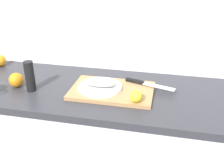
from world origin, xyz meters
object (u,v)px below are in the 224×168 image
at_px(chef_knife, 143,83).
at_px(pepper_mill, 30,76).
at_px(lemon_0, 136,96).
at_px(orange_0, 16,80).
at_px(white_plate, 100,87).
at_px(fish_fillet, 100,83).
at_px(cutting_board, 112,91).

distance_m(chef_knife, pepper_mill, 0.63).
bearing_deg(pepper_mill, lemon_0, -3.94).
bearing_deg(orange_0, pepper_mill, -14.44).
distance_m(white_plate, fish_fillet, 0.03).
bearing_deg(chef_knife, fish_fillet, -140.11).
bearing_deg(orange_0, fish_fillet, 4.64).
bearing_deg(pepper_mill, fish_fillet, 9.97).
relative_size(white_plate, orange_0, 2.96).
relative_size(chef_knife, lemon_0, 4.56).
relative_size(orange_0, pepper_mill, 0.48).
bearing_deg(lemon_0, fish_fillet, 153.39).
relative_size(fish_fillet, chef_knife, 0.63).
bearing_deg(orange_0, white_plate, 4.64).
distance_m(white_plate, orange_0, 0.48).
relative_size(cutting_board, pepper_mill, 2.63).
height_order(cutting_board, fish_fillet, fish_fillet).
xyz_separation_m(chef_knife, orange_0, (-0.71, -0.14, 0.01)).
xyz_separation_m(cutting_board, white_plate, (-0.07, -0.01, 0.02)).
relative_size(lemon_0, pepper_mill, 0.37).
relative_size(cutting_board, orange_0, 5.47).
bearing_deg(pepper_mill, orange_0, 165.56).
height_order(fish_fillet, pepper_mill, pepper_mill).
distance_m(fish_fillet, orange_0, 0.48).
xyz_separation_m(lemon_0, orange_0, (-0.69, 0.07, -0.01)).
distance_m(white_plate, pepper_mill, 0.39).
bearing_deg(orange_0, lemon_0, -5.56).
bearing_deg(orange_0, cutting_board, 4.78).
xyz_separation_m(white_plate, lemon_0, (0.21, -0.11, 0.02)).
distance_m(cutting_board, pepper_mill, 0.45).
bearing_deg(lemon_0, chef_knife, 85.84).
distance_m(cutting_board, white_plate, 0.07).
bearing_deg(lemon_0, cutting_board, 142.31).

